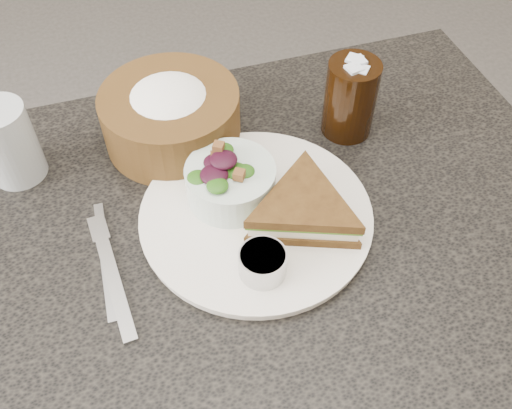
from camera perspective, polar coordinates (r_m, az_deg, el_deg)
The scene contains 11 objects.
dining_table at distance 1.07m, azimuth -1.55°, elevation -15.49°, with size 1.00×0.70×0.75m, color black.
dinner_plate at distance 0.76m, azimuth 0.00°, elevation -1.13°, with size 0.31×0.31×0.01m, color silver.
sandwich at distance 0.73m, azimuth 4.78°, elevation -0.52°, with size 0.17×0.17×0.05m, color #4F3515, non-canonical shape.
salad_bowl at distance 0.75m, azimuth -2.58°, elevation 2.72°, with size 0.12×0.12×0.07m, color silver, non-canonical shape.
dressing_ramekin at distance 0.69m, azimuth 0.67°, elevation -5.88°, with size 0.06×0.06×0.04m, color #B6B6B7.
orange_wedge at distance 0.79m, azimuth -0.95°, elevation 3.57°, with size 0.06×0.06×0.03m, color orange.
fork at distance 0.73m, azimuth -14.04°, elevation -7.44°, with size 0.02×0.18×0.00m, color #ACACAC.
knife at distance 0.75m, azimuth -14.84°, elevation -5.28°, with size 0.01×0.19×0.00m, color #A0A1A4.
bread_basket at distance 0.84m, azimuth -8.58°, elevation 9.38°, with size 0.20×0.20×0.11m, color brown, non-canonical shape.
cola_glass at distance 0.86m, azimuth 9.46°, elevation 10.74°, with size 0.08×0.08×0.13m, color black, non-canonical shape.
water_glass at distance 0.85m, azimuth -23.55°, elevation 5.66°, with size 0.08×0.08×0.12m, color #A9B1B7.
Camera 1 is at (-0.11, -0.43, 1.35)m, focal length 40.00 mm.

